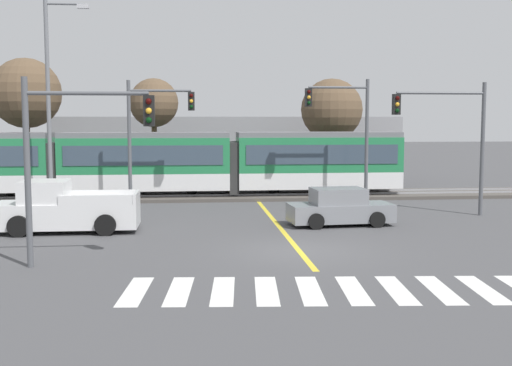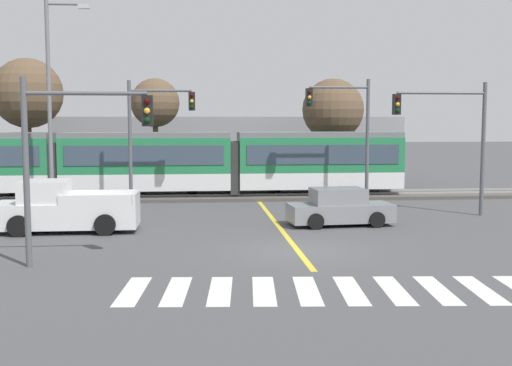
{
  "view_description": "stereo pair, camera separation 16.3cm",
  "coord_description": "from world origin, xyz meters",
  "px_view_note": "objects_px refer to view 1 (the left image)",
  "views": [
    {
      "loc": [
        -3.51,
        -20.48,
        4.3
      ],
      "look_at": [
        -0.75,
        6.6,
        1.6
      ],
      "focal_mm": 45.0,
      "sensor_mm": 36.0,
      "label": 1
    },
    {
      "loc": [
        -3.35,
        -20.5,
        4.3
      ],
      "look_at": [
        -0.75,
        6.6,
        1.6
      ],
      "focal_mm": 45.0,
      "sensor_mm": 36.0,
      "label": 2
    }
  ],
  "objects_px": {
    "traffic_light_near_left": "(73,142)",
    "street_lamp_west": "(52,93)",
    "pickup_truck": "(64,210)",
    "light_rail_tram": "(146,161)",
    "traffic_light_far_right": "(347,123)",
    "traffic_light_far_left": "(151,125)",
    "bare_tree_far_west": "(26,94)",
    "sedan_crossing": "(340,208)",
    "bare_tree_west": "(154,104)",
    "traffic_light_mid_right": "(452,128)",
    "bare_tree_east": "(332,110)"
  },
  "relations": [
    {
      "from": "bare_tree_far_west",
      "to": "traffic_light_mid_right",
      "type": "bearing_deg",
      "value": -29.83
    },
    {
      "from": "traffic_light_far_left",
      "to": "traffic_light_far_right",
      "type": "distance_m",
      "value": 9.71
    },
    {
      "from": "light_rail_tram",
      "to": "pickup_truck",
      "type": "distance_m",
      "value": 10.53
    },
    {
      "from": "street_lamp_west",
      "to": "traffic_light_far_right",
      "type": "bearing_deg",
      "value": -1.16
    },
    {
      "from": "traffic_light_mid_right",
      "to": "sedan_crossing",
      "type": "bearing_deg",
      "value": -159.93
    },
    {
      "from": "light_rail_tram",
      "to": "pickup_truck",
      "type": "xyz_separation_m",
      "value": [
        -2.43,
        -10.17,
        -1.2
      ]
    },
    {
      "from": "sedan_crossing",
      "to": "traffic_light_far_left",
      "type": "bearing_deg",
      "value": 142.57
    },
    {
      "from": "light_rail_tram",
      "to": "bare_tree_west",
      "type": "distance_m",
      "value": 5.01
    },
    {
      "from": "traffic_light_far_right",
      "to": "sedan_crossing",
      "type": "bearing_deg",
      "value": -105.9
    },
    {
      "from": "traffic_light_far_right",
      "to": "street_lamp_west",
      "type": "xyz_separation_m",
      "value": [
        -14.43,
        0.29,
        1.45
      ]
    },
    {
      "from": "street_lamp_west",
      "to": "bare_tree_far_west",
      "type": "height_order",
      "value": "street_lamp_west"
    },
    {
      "from": "traffic_light_mid_right",
      "to": "bare_tree_far_west",
      "type": "bearing_deg",
      "value": 150.17
    },
    {
      "from": "sedan_crossing",
      "to": "bare_tree_east",
      "type": "bearing_deg",
      "value": 79.04
    },
    {
      "from": "traffic_light_near_left",
      "to": "bare_tree_far_west",
      "type": "bearing_deg",
      "value": 107.1
    },
    {
      "from": "bare_tree_far_west",
      "to": "bare_tree_west",
      "type": "bearing_deg",
      "value": -4.87
    },
    {
      "from": "sedan_crossing",
      "to": "traffic_light_far_right",
      "type": "distance_m",
      "value": 7.29
    },
    {
      "from": "traffic_light_far_left",
      "to": "light_rail_tram",
      "type": "bearing_deg",
      "value": 98.6
    },
    {
      "from": "traffic_light_far_left",
      "to": "bare_tree_far_west",
      "type": "xyz_separation_m",
      "value": [
        -7.83,
        8.1,
        1.82
      ]
    },
    {
      "from": "traffic_light_near_left",
      "to": "bare_tree_far_west",
      "type": "xyz_separation_m",
      "value": [
        -6.35,
        20.64,
        2.19
      ]
    },
    {
      "from": "light_rail_tram",
      "to": "traffic_light_far_right",
      "type": "xyz_separation_m",
      "value": [
        10.25,
        -3.5,
        2.09
      ]
    },
    {
      "from": "sedan_crossing",
      "to": "street_lamp_west",
      "type": "height_order",
      "value": "street_lamp_west"
    },
    {
      "from": "sedan_crossing",
      "to": "bare_tree_west",
      "type": "xyz_separation_m",
      "value": [
        -8.21,
        13.54,
        4.54
      ]
    },
    {
      "from": "sedan_crossing",
      "to": "light_rail_tram",
      "type": "bearing_deg",
      "value": 131.22
    },
    {
      "from": "sedan_crossing",
      "to": "bare_tree_far_west",
      "type": "xyz_separation_m",
      "value": [
        -15.77,
        14.18,
        5.14
      ]
    },
    {
      "from": "pickup_truck",
      "to": "traffic_light_near_left",
      "type": "bearing_deg",
      "value": -75.96
    },
    {
      "from": "traffic_light_mid_right",
      "to": "bare_tree_east",
      "type": "relative_size",
      "value": 0.87
    },
    {
      "from": "bare_tree_east",
      "to": "sedan_crossing",
      "type": "bearing_deg",
      "value": -100.96
    },
    {
      "from": "pickup_truck",
      "to": "traffic_light_far_left",
      "type": "bearing_deg",
      "value": 65.63
    },
    {
      "from": "pickup_truck",
      "to": "traffic_light_near_left",
      "type": "xyz_separation_m",
      "value": [
        1.5,
        -5.98,
        2.81
      ]
    },
    {
      "from": "traffic_light_far_right",
      "to": "traffic_light_far_left",
      "type": "bearing_deg",
      "value": -179.38
    },
    {
      "from": "light_rail_tram",
      "to": "traffic_light_mid_right",
      "type": "distance_m",
      "value": 16.05
    },
    {
      "from": "traffic_light_mid_right",
      "to": "traffic_light_far_left",
      "type": "relative_size",
      "value": 0.96
    },
    {
      "from": "traffic_light_near_left",
      "to": "traffic_light_far_right",
      "type": "xyz_separation_m",
      "value": [
        11.18,
        12.65,
        0.48
      ]
    },
    {
      "from": "traffic_light_near_left",
      "to": "traffic_light_mid_right",
      "type": "relative_size",
      "value": 0.93
    },
    {
      "from": "traffic_light_near_left",
      "to": "bare_tree_east",
      "type": "distance_m",
      "value": 23.67
    },
    {
      "from": "pickup_truck",
      "to": "bare_tree_east",
      "type": "height_order",
      "value": "bare_tree_east"
    },
    {
      "from": "traffic_light_far_right",
      "to": "bare_tree_east",
      "type": "distance_m",
      "value": 7.75
    },
    {
      "from": "light_rail_tram",
      "to": "bare_tree_far_west",
      "type": "bearing_deg",
      "value": 148.33
    },
    {
      "from": "light_rail_tram",
      "to": "pickup_truck",
      "type": "height_order",
      "value": "light_rail_tram"
    },
    {
      "from": "light_rail_tram",
      "to": "traffic_light_mid_right",
      "type": "relative_size",
      "value": 4.71
    },
    {
      "from": "light_rail_tram",
      "to": "bare_tree_east",
      "type": "bearing_deg",
      "value": 20.41
    },
    {
      "from": "light_rail_tram",
      "to": "street_lamp_west",
      "type": "bearing_deg",
      "value": -142.49
    },
    {
      "from": "traffic_light_near_left",
      "to": "street_lamp_west",
      "type": "relative_size",
      "value": 0.55
    },
    {
      "from": "pickup_truck",
      "to": "bare_tree_east",
      "type": "relative_size",
      "value": 0.79
    },
    {
      "from": "street_lamp_west",
      "to": "bare_tree_west",
      "type": "bearing_deg",
      "value": 57.72
    },
    {
      "from": "pickup_truck",
      "to": "light_rail_tram",
      "type": "bearing_deg",
      "value": 76.57
    },
    {
      "from": "traffic_light_near_left",
      "to": "street_lamp_west",
      "type": "distance_m",
      "value": 13.48
    },
    {
      "from": "light_rail_tram",
      "to": "traffic_light_far_left",
      "type": "bearing_deg",
      "value": -81.4
    },
    {
      "from": "light_rail_tram",
      "to": "pickup_truck",
      "type": "bearing_deg",
      "value": -103.43
    },
    {
      "from": "light_rail_tram",
      "to": "traffic_light_far_left",
      "type": "xyz_separation_m",
      "value": [
        0.55,
        -3.61,
        1.98
      ]
    }
  ]
}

